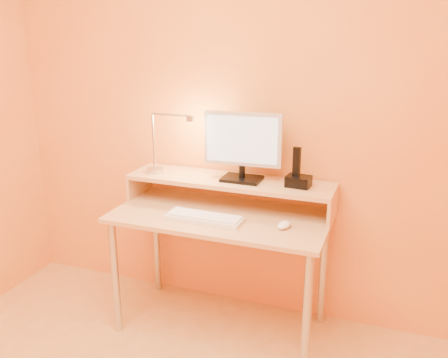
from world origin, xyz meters
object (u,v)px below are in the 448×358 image
at_px(lamp_base, 155,170).
at_px(remote_control, 174,213).
at_px(monitor_panel, 243,139).
at_px(phone_dock, 298,181).
at_px(mouse, 284,225).
at_px(keyboard, 205,218).

distance_m(lamp_base, remote_control, 0.35).
xyz_separation_m(monitor_panel, phone_dock, (0.33, -0.01, -0.21)).
bearing_deg(remote_control, mouse, -0.52).
xyz_separation_m(keyboard, mouse, (0.42, 0.05, 0.01)).
bearing_deg(mouse, remote_control, -163.85).
height_order(monitor_panel, mouse, monitor_panel).
distance_m(lamp_base, mouse, 0.88).
bearing_deg(mouse, keyboard, -159.50).
height_order(phone_dock, keyboard, phone_dock).
distance_m(phone_dock, remote_control, 0.71).
distance_m(keyboard, remote_control, 0.20).
xyz_separation_m(phone_dock, mouse, (-0.02, -0.22, -0.17)).
bearing_deg(monitor_panel, lamp_base, -179.55).
xyz_separation_m(monitor_panel, remote_control, (-0.32, -0.25, -0.39)).
xyz_separation_m(monitor_panel, lamp_base, (-0.54, -0.04, -0.23)).
height_order(monitor_panel, keyboard, monitor_panel).
distance_m(phone_dock, mouse, 0.28).
distance_m(lamp_base, keyboard, 0.51).
height_order(monitor_panel, lamp_base, monitor_panel).
bearing_deg(keyboard, monitor_panel, 67.73).
xyz_separation_m(monitor_panel, mouse, (0.30, -0.23, -0.38)).
height_order(lamp_base, mouse, lamp_base).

